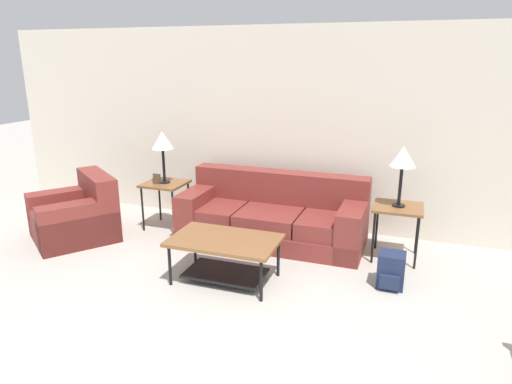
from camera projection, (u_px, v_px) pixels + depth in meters
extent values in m
cube|color=silver|center=(308.00, 130.00, 5.87)|extent=(9.10, 0.06, 2.60)
cube|color=maroon|center=(271.00, 233.00, 5.68)|extent=(2.27, 0.93, 0.22)
cube|color=maroon|center=(215.00, 210.00, 5.84)|extent=(0.74, 0.82, 0.20)
cube|color=maroon|center=(271.00, 217.00, 5.60)|extent=(0.74, 0.82, 0.20)
cube|color=maroon|center=(332.00, 225.00, 5.35)|extent=(0.74, 0.82, 0.20)
cube|color=maroon|center=(280.00, 187.00, 5.82)|extent=(2.26, 0.28, 0.40)
cube|color=maroon|center=(200.00, 210.00, 5.95)|extent=(0.29, 0.91, 0.58)
cube|color=maroon|center=(352.00, 229.00, 5.30)|extent=(0.29, 0.91, 0.58)
cube|color=maroon|center=(74.00, 223.00, 5.73)|extent=(1.29, 1.29, 0.40)
cube|color=maroon|center=(97.00, 189.00, 5.80)|extent=(0.90, 0.76, 0.40)
cube|color=maroon|center=(67.00, 210.00, 5.97)|extent=(0.76, 0.90, 0.56)
cube|color=maroon|center=(80.00, 225.00, 5.45)|extent=(0.76, 0.90, 0.56)
cube|color=brown|center=(225.00, 240.00, 4.58)|extent=(1.08, 0.67, 0.04)
cylinder|color=black|center=(170.00, 265.00, 4.55)|extent=(0.03, 0.03, 0.43)
cylinder|color=black|center=(261.00, 281.00, 4.24)|extent=(0.03, 0.03, 0.43)
cylinder|color=black|center=(195.00, 245.00, 5.05)|extent=(0.03, 0.03, 0.43)
cylinder|color=black|center=(278.00, 257.00, 4.74)|extent=(0.03, 0.03, 0.43)
cube|color=black|center=(225.00, 273.00, 4.68)|extent=(0.81, 0.47, 0.02)
cube|color=brown|center=(165.00, 184.00, 5.99)|extent=(0.53, 0.51, 0.03)
cylinder|color=black|center=(143.00, 209.00, 5.96)|extent=(0.03, 0.03, 0.59)
cylinder|color=black|center=(173.00, 213.00, 5.82)|extent=(0.03, 0.03, 0.59)
cylinder|color=black|center=(160.00, 200.00, 6.35)|extent=(0.03, 0.03, 0.59)
cylinder|color=black|center=(189.00, 203.00, 6.20)|extent=(0.03, 0.03, 0.59)
cube|color=brown|center=(398.00, 207.00, 5.05)|extent=(0.53, 0.51, 0.03)
cylinder|color=black|center=(373.00, 238.00, 5.02)|extent=(0.03, 0.03, 0.59)
cylinder|color=black|center=(417.00, 243.00, 4.87)|extent=(0.03, 0.03, 0.59)
cylinder|color=black|center=(377.00, 225.00, 5.40)|extent=(0.03, 0.03, 0.59)
cylinder|color=black|center=(417.00, 230.00, 5.26)|extent=(0.03, 0.03, 0.59)
cylinder|color=black|center=(165.00, 182.00, 5.99)|extent=(0.14, 0.14, 0.02)
cylinder|color=black|center=(164.00, 165.00, 5.92)|extent=(0.04, 0.04, 0.43)
cone|color=white|center=(162.00, 140.00, 5.83)|extent=(0.28, 0.28, 0.22)
cylinder|color=black|center=(398.00, 205.00, 5.04)|extent=(0.14, 0.14, 0.02)
cylinder|color=black|center=(400.00, 186.00, 4.98)|extent=(0.04, 0.04, 0.43)
cone|color=white|center=(403.00, 156.00, 4.89)|extent=(0.28, 0.28, 0.22)
cube|color=#1E2847|center=(391.00, 270.00, 4.54)|extent=(0.26, 0.23, 0.35)
cube|color=#1E2847|center=(390.00, 282.00, 4.43)|extent=(0.20, 0.05, 0.14)
cylinder|color=#1E2847|center=(385.00, 262.00, 4.68)|extent=(0.02, 0.02, 0.27)
cylinder|color=#1E2847|center=(399.00, 264.00, 4.63)|extent=(0.02, 0.02, 0.27)
cube|color=#4C3828|center=(156.00, 179.00, 5.93)|extent=(0.10, 0.04, 0.13)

